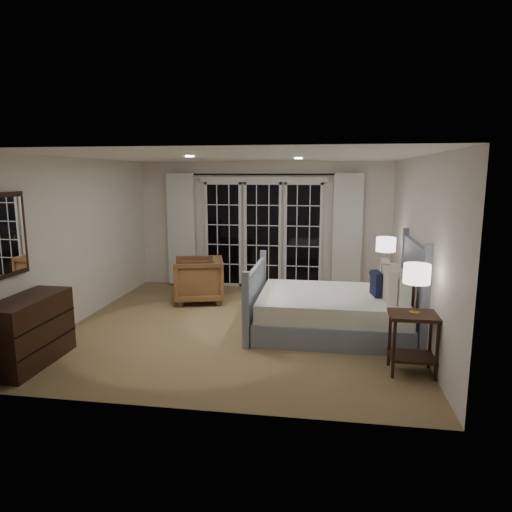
# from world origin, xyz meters

# --- Properties ---
(floor) EXTENTS (5.00, 5.00, 0.00)m
(floor) POSITION_xyz_m (0.00, 0.00, 0.00)
(floor) COLOR #937C4F
(floor) RESTS_ON ground
(ceiling) EXTENTS (5.00, 5.00, 0.00)m
(ceiling) POSITION_xyz_m (0.00, 0.00, 2.50)
(ceiling) COLOR white
(ceiling) RESTS_ON wall_back
(wall_left) EXTENTS (0.02, 5.00, 2.50)m
(wall_left) POSITION_xyz_m (-2.50, 0.00, 1.25)
(wall_left) COLOR silver
(wall_left) RESTS_ON floor
(wall_right) EXTENTS (0.02, 5.00, 2.50)m
(wall_right) POSITION_xyz_m (2.50, 0.00, 1.25)
(wall_right) COLOR silver
(wall_right) RESTS_ON floor
(wall_back) EXTENTS (5.00, 0.02, 2.50)m
(wall_back) POSITION_xyz_m (0.00, 2.50, 1.25)
(wall_back) COLOR silver
(wall_back) RESTS_ON floor
(wall_front) EXTENTS (5.00, 0.02, 2.50)m
(wall_front) POSITION_xyz_m (0.00, -2.50, 1.25)
(wall_front) COLOR silver
(wall_front) RESTS_ON floor
(french_doors) EXTENTS (2.50, 0.04, 2.20)m
(french_doors) POSITION_xyz_m (0.00, 2.46, 1.09)
(french_doors) COLOR black
(french_doors) RESTS_ON wall_back
(curtain_rod) EXTENTS (3.50, 0.03, 0.03)m
(curtain_rod) POSITION_xyz_m (0.00, 2.40, 2.25)
(curtain_rod) COLOR black
(curtain_rod) RESTS_ON wall_back
(curtain_left) EXTENTS (0.55, 0.10, 2.25)m
(curtain_left) POSITION_xyz_m (-1.65, 2.38, 1.15)
(curtain_left) COLOR white
(curtain_left) RESTS_ON curtain_rod
(curtain_right) EXTENTS (0.55, 0.10, 2.25)m
(curtain_right) POSITION_xyz_m (1.65, 2.38, 1.15)
(curtain_right) COLOR white
(curtain_right) RESTS_ON curtain_rod
(downlight_a) EXTENTS (0.12, 0.12, 0.01)m
(downlight_a) POSITION_xyz_m (0.80, 0.60, 2.49)
(downlight_a) COLOR white
(downlight_a) RESTS_ON ceiling
(downlight_b) EXTENTS (0.12, 0.12, 0.01)m
(downlight_b) POSITION_xyz_m (-0.60, -0.40, 2.49)
(downlight_b) COLOR white
(downlight_b) RESTS_ON ceiling
(bed) EXTENTS (2.28, 1.64, 1.33)m
(bed) POSITION_xyz_m (1.41, -0.03, 0.33)
(bed) COLOR gray
(bed) RESTS_ON floor
(nightstand_left) EXTENTS (0.55, 0.44, 0.71)m
(nightstand_left) POSITION_xyz_m (2.25, -1.31, 0.47)
(nightstand_left) COLOR black
(nightstand_left) RESTS_ON floor
(nightstand_right) EXTENTS (0.47, 0.38, 0.62)m
(nightstand_right) POSITION_xyz_m (2.23, 1.21, 0.40)
(nightstand_right) COLOR black
(nightstand_right) RESTS_ON floor
(lamp_left) EXTENTS (0.29, 0.29, 0.57)m
(lamp_left) POSITION_xyz_m (2.25, -1.31, 1.16)
(lamp_left) COLOR #B19246
(lamp_left) RESTS_ON nightstand_left
(lamp_right) EXTENTS (0.32, 0.32, 0.61)m
(lamp_right) POSITION_xyz_m (2.23, 1.21, 1.11)
(lamp_right) COLOR #B19246
(lamp_right) RESTS_ON nightstand_right
(armchair) EXTENTS (1.06, 1.04, 0.79)m
(armchair) POSITION_xyz_m (-0.99, 1.24, 0.39)
(armchair) COLOR brown
(armchair) RESTS_ON floor
(dresser) EXTENTS (0.49, 1.16, 0.82)m
(dresser) POSITION_xyz_m (-2.23, -1.73, 0.41)
(dresser) COLOR black
(dresser) RESTS_ON floor
(mirror) EXTENTS (0.05, 0.85, 1.00)m
(mirror) POSITION_xyz_m (-2.47, -1.73, 1.55)
(mirror) COLOR black
(mirror) RESTS_ON wall_left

